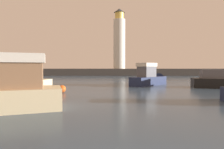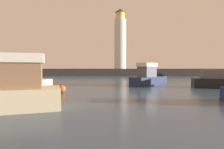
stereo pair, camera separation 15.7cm
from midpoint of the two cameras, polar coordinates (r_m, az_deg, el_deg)
ground_plane at (r=32.05m, az=3.18°, el=-2.49°), size 220.00×220.00×0.00m
breakwater at (r=61.75m, az=2.21°, el=0.72°), size 94.14×5.36×2.17m
lighthouse at (r=62.34m, az=2.50°, el=10.01°), size 3.69×3.69×18.96m
motorboat_0 at (r=28.99m, az=11.78°, el=-0.92°), size 6.98×7.22×3.52m
motorboat_2 at (r=25.51m, az=-26.86°, el=-1.63°), size 8.52×3.98×3.78m
mooring_buoy at (r=20.33m, az=-14.29°, el=-4.12°), size 0.75×0.75×0.75m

